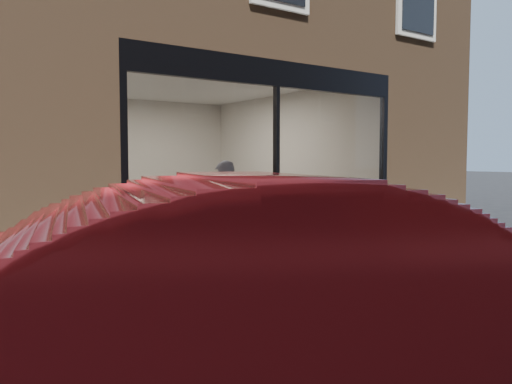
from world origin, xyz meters
TOP-DOWN VIEW (x-y plane):
  - ground at (0.00, 0.00)m, footprint 120.00×120.00m
  - sidewalk_near at (0.00, 1.00)m, footprint 40.00×2.00m
  - kerb_near at (0.00, -0.05)m, footprint 40.00×0.10m
  - host_building_pier_right at (3.75, 8.00)m, footprint 2.50×12.00m
  - host_building_backfill at (0.00, 11.00)m, footprint 5.00×6.00m
  - cafe_floor at (0.00, 5.00)m, footprint 6.00×6.00m
  - cafe_ceiling at (0.00, 5.00)m, footprint 6.00×6.00m
  - cafe_wall_back at (0.00, 7.99)m, footprint 5.00×0.00m
  - cafe_wall_left at (-2.49, 5.00)m, footprint 0.00×6.00m
  - cafe_wall_right at (2.49, 5.00)m, footprint 0.00×6.00m
  - storefront_kick at (0.00, 2.05)m, footprint 5.00×0.10m
  - storefront_header at (0.00, 2.05)m, footprint 5.00×0.10m
  - storefront_mullion at (0.00, 2.05)m, footprint 0.06×0.10m
  - storefront_glass at (0.00, 2.02)m, footprint 4.80×0.00m
  - banquette at (0.00, 2.45)m, footprint 4.00×0.55m
  - person at (-0.58, 2.67)m, footprint 0.68×0.53m
  - cafe_table_left at (-1.40, 3.00)m, footprint 0.71×0.71m
  - cafe_table_right at (1.32, 3.16)m, footprint 0.66×0.66m
  - cafe_chair_left at (-0.51, 3.92)m, footprint 0.50×0.50m
  - cafe_chair_right at (0.70, 3.79)m, footprint 0.52×0.52m
  - wall_poster at (-2.45, 4.65)m, footprint 0.02×0.58m
  - parked_car at (-2.62, -1.91)m, footprint 5.09×2.81m

SIDE VIEW (x-z plane):
  - ground at x=0.00m, z-range 0.00..0.00m
  - sidewalk_near at x=0.00m, z-range 0.00..0.01m
  - cafe_floor at x=0.00m, z-range 0.02..0.02m
  - kerb_near at x=0.00m, z-range 0.00..0.12m
  - storefront_kick at x=0.00m, z-range 0.00..0.30m
  - banquette at x=0.00m, z-range 0.00..0.45m
  - cafe_chair_left at x=-0.51m, z-range 0.22..0.26m
  - cafe_chair_right at x=0.70m, z-range 0.22..0.26m
  - cafe_table_left at x=-1.40m, z-range 0.72..0.76m
  - cafe_table_right at x=1.32m, z-range 0.72..0.76m
  - parked_car at x=-2.62m, z-range 0.00..1.59m
  - person at x=-0.58m, z-range 0.00..1.66m
  - storefront_mullion at x=0.00m, z-range 0.30..2.80m
  - storefront_glass at x=0.00m, z-range -0.85..3.95m
  - cafe_wall_back at x=0.00m, z-range -0.90..4.10m
  - cafe_wall_left at x=-2.49m, z-range -1.40..4.60m
  - cafe_wall_right at x=2.49m, z-range -1.40..4.60m
  - host_building_pier_right at x=3.75m, z-range 0.00..3.20m
  - host_building_backfill at x=0.00m, z-range 0.00..3.20m
  - wall_poster at x=-2.45m, z-range 1.28..2.05m
  - storefront_header at x=0.00m, z-range 2.80..3.20m
  - cafe_ceiling at x=0.00m, z-range 3.19..3.19m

